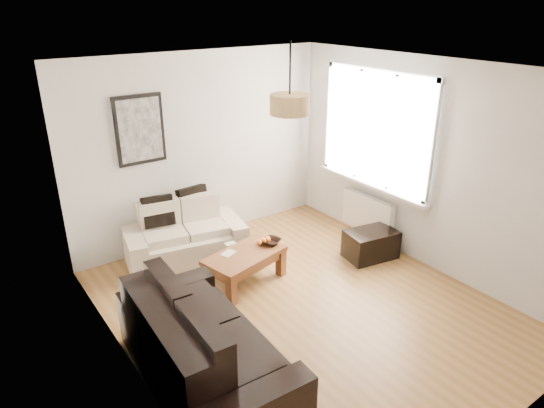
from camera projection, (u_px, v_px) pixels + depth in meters
floor at (303, 307)px, 5.46m from camera, size 4.50×4.50×0.00m
ceiling at (310, 69)px, 4.44m from camera, size 3.80×4.50×0.00m
wall_back at (202, 149)px, 6.63m from camera, size 3.80×0.04×2.60m
wall_front at (519, 304)px, 3.27m from camera, size 3.80×0.04×2.60m
wall_left at (125, 253)px, 3.93m from camera, size 0.04×4.50×2.60m
wall_right at (425, 166)px, 5.97m from camera, size 0.04×4.50×2.60m
window_bay at (377, 129)px, 6.43m from camera, size 0.14×1.90×1.60m
radiator at (368, 214)px, 6.88m from camera, size 0.10×0.90×0.52m
poster at (140, 130)px, 5.99m from camera, size 0.62×0.04×0.87m
pendant_shade at (290, 104)px, 4.81m from camera, size 0.40×0.40×0.20m
loveseat_cream at (184, 233)px, 6.33m from camera, size 1.64×1.10×0.75m
sofa_leather at (205, 342)px, 4.24m from camera, size 1.07×2.03×0.86m
coffee_table at (245, 268)px, 5.85m from camera, size 1.07×0.74×0.40m
ottoman at (371, 244)px, 6.44m from camera, size 0.73×0.54×0.38m
cushion_left at (158, 211)px, 6.21m from camera, size 0.41×0.20×0.39m
cushion_right at (193, 202)px, 6.48m from camera, size 0.41×0.15×0.41m
fruit_bowl at (271, 241)px, 5.99m from camera, size 0.30×0.30×0.06m
orange_a at (263, 241)px, 5.99m from camera, size 0.08×0.08×0.07m
orange_b at (267, 239)px, 6.01m from camera, size 0.10×0.10×0.08m
orange_c at (259, 242)px, 5.94m from camera, size 0.08×0.08×0.07m
papers at (228, 253)px, 5.77m from camera, size 0.21×0.18×0.01m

